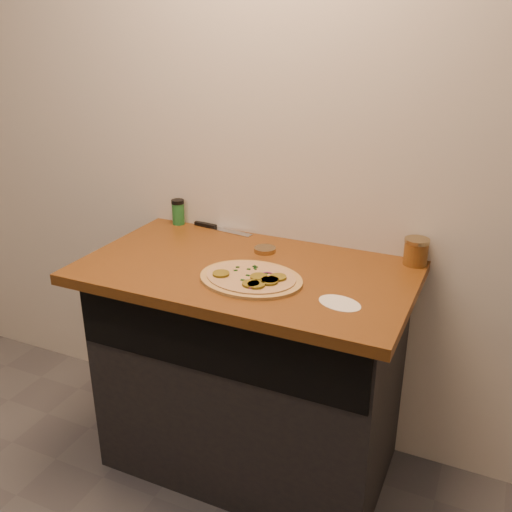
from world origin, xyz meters
The scene contains 8 objects.
cabinet centered at (0.00, 1.45, 0.43)m, with size 1.10×0.60×0.86m, color black.
countertop centered at (0.00, 1.42, 0.88)m, with size 1.20×0.70×0.04m, color brown.
pizza centered at (0.07, 1.32, 0.91)m, with size 0.38×0.38×0.02m.
chefs_knife centered at (-0.29, 1.73, 0.91)m, with size 0.29×0.07×0.02m.
mason_jar_lid centered at (0.00, 1.58, 0.91)m, with size 0.08×0.08×0.02m, color #967F57.
salsa_jar centered at (0.55, 1.70, 0.95)m, with size 0.09×0.09×0.10m.
spice_shaker centered at (-0.47, 1.72, 0.96)m, with size 0.06×0.06×0.11m.
flour_spill centered at (0.39, 1.28, 0.90)m, with size 0.14×0.14×0.00m, color silver.
Camera 1 is at (0.82, -0.29, 1.72)m, focal length 40.00 mm.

